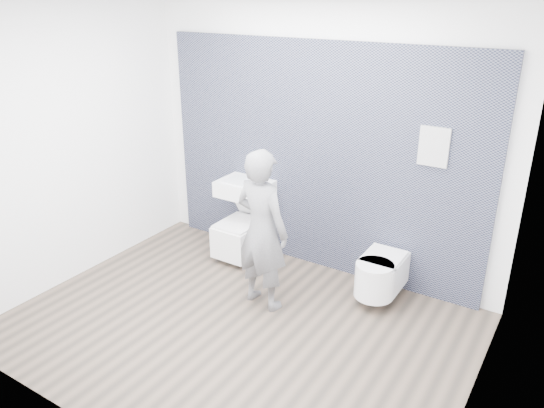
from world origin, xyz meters
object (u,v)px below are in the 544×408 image
Objects in this scene: washbasin at (245,188)px; toilet_square at (241,235)px; visitor at (262,230)px; toilet_rounded at (379,274)px.

toilet_square is (-0.00, -0.09, -0.54)m from washbasin.
toilet_square is at bearing -35.36° from visitor.
visitor reaches higher than washbasin.
toilet_square is at bearing -90.00° from washbasin.
washbasin reaches higher than toilet_square.
visitor reaches higher than toilet_square.
toilet_rounded is 1.24m from visitor.
toilet_square is at bearing 179.12° from toilet_rounded.
washbasin is 0.75× the size of toilet_square.
visitor is (-0.93, -0.65, 0.50)m from toilet_rounded.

